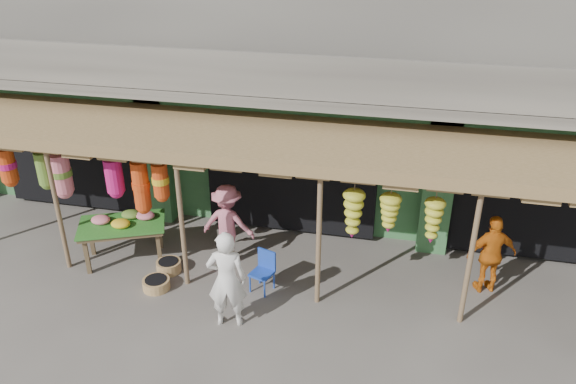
% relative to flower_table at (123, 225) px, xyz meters
% --- Properties ---
extents(ground, '(80.00, 80.00, 0.00)m').
position_rel_flower_table_xyz_m(ground, '(3.00, -0.31, -0.80)').
color(ground, '#514C47').
rests_on(ground, ground).
extents(building, '(16.40, 6.80, 7.00)m').
position_rel_flower_table_xyz_m(building, '(2.99, 4.56, 2.57)').
color(building, gray).
rests_on(building, ground).
extents(awning, '(14.00, 2.70, 2.79)m').
position_rel_flower_table_xyz_m(awning, '(2.84, 0.49, 1.78)').
color(awning, brown).
rests_on(awning, ground).
extents(flower_table, '(1.90, 1.54, 0.99)m').
position_rel_flower_table_xyz_m(flower_table, '(0.00, 0.00, 0.00)').
color(flower_table, brown).
rests_on(flower_table, ground).
extents(blue_chair, '(0.47, 0.48, 0.79)m').
position_rel_flower_table_xyz_m(blue_chair, '(2.96, -0.34, -0.36)').
color(blue_chair, '#1A3FAE').
rests_on(blue_chair, ground).
extents(basket_mid, '(0.63, 0.63, 0.20)m').
position_rel_flower_table_xyz_m(basket_mid, '(1.00, -0.79, -0.70)').
color(basket_mid, '#9F8347').
rests_on(basket_mid, ground).
extents(basket_right, '(0.58, 0.58, 0.22)m').
position_rel_flower_table_xyz_m(basket_right, '(1.00, -0.21, -0.69)').
color(basket_right, olive).
rests_on(basket_right, ground).
extents(person_front, '(0.73, 0.56, 1.80)m').
position_rel_flower_table_xyz_m(person_front, '(2.63, -1.43, 0.10)').
color(person_front, silver).
rests_on(person_front, ground).
extents(person_vendor, '(0.99, 0.66, 1.56)m').
position_rel_flower_table_xyz_m(person_vendor, '(7.00, 0.53, -0.02)').
color(person_vendor, '#C86212').
rests_on(person_vendor, ground).
extents(person_shopper, '(1.07, 0.63, 1.63)m').
position_rel_flower_table_xyz_m(person_shopper, '(2.01, 0.49, 0.02)').
color(person_shopper, '#C5687A').
rests_on(person_shopper, ground).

